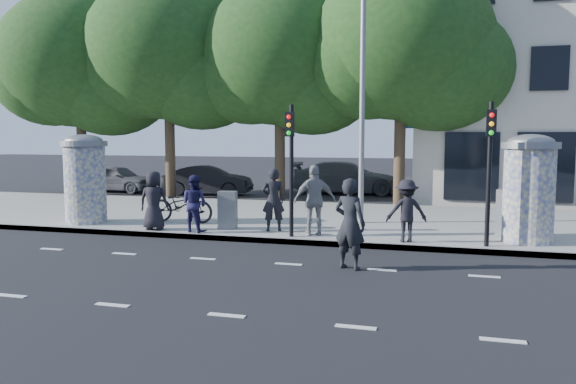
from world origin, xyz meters
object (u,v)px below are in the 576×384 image
(bicycle, at_px, (182,205))
(traffic_pole_near, at_px, (291,157))
(car_left, at_px, (117,178))
(ad_column_right, at_px, (529,186))
(cabinet_left, at_px, (228,210))
(ped_b, at_px, (273,200))
(car_mid, at_px, (208,180))
(ad_column_left, at_px, (85,177))
(ped_c, at_px, (194,203))
(traffic_pole_far, at_px, (490,159))
(ped_d, at_px, (407,211))
(cabinet_right, at_px, (509,213))
(ped_a, at_px, (154,200))
(ped_e, at_px, (315,200))
(street_lamp, at_px, (362,66))
(car_right, at_px, (347,178))
(man_road, at_px, (350,224))

(bicycle, bearing_deg, traffic_pole_near, -109.80)
(car_left, bearing_deg, ad_column_right, -117.53)
(bicycle, height_order, cabinet_left, bicycle)
(ped_b, distance_m, car_left, 14.74)
(ped_b, distance_m, car_mid, 11.46)
(ad_column_left, bearing_deg, ped_c, -9.55)
(traffic_pole_far, distance_m, ped_d, 2.29)
(ped_b, relative_size, cabinet_right, 1.40)
(cabinet_right, bearing_deg, traffic_pole_far, -97.22)
(bicycle, relative_size, cabinet_right, 1.64)
(ad_column_right, xyz_separation_m, ped_d, (-2.88, -0.80, -0.62))
(ped_a, height_order, ped_e, ped_e)
(ad_column_right, bearing_deg, traffic_pole_near, -171.11)
(street_lamp, xyz_separation_m, ped_c, (-4.14, -2.78, -3.87))
(car_left, bearing_deg, car_right, -77.69)
(ad_column_right, bearing_deg, ped_e, -174.66)
(ped_e, bearing_deg, ad_column_left, -21.98)
(ad_column_left, height_order, car_mid, ad_column_left)
(ad_column_right, relative_size, ped_b, 1.53)
(car_right, bearing_deg, traffic_pole_near, 177.59)
(ped_d, height_order, cabinet_left, ped_d)
(traffic_pole_far, distance_m, bicycle, 8.89)
(traffic_pole_near, xyz_separation_m, bicycle, (-3.82, 1.49, -1.55))
(ad_column_right, xyz_separation_m, ped_c, (-8.54, -0.85, -0.61))
(street_lamp, distance_m, man_road, 6.57)
(traffic_pole_far, height_order, bicycle, traffic_pole_far)
(traffic_pole_near, distance_m, cabinet_left, 2.71)
(cabinet_right, height_order, car_left, cabinet_right)
(ad_column_right, bearing_deg, car_left, 151.39)
(ped_e, height_order, car_right, ped_e)
(ad_column_left, xyz_separation_m, cabinet_left, (4.53, 0.10, -0.86))
(traffic_pole_far, height_order, ped_d, traffic_pole_far)
(ad_column_right, height_order, ped_d, ad_column_right)
(traffic_pole_far, distance_m, cabinet_right, 2.19)
(traffic_pole_near, relative_size, traffic_pole_far, 1.00)
(ad_column_right, height_order, traffic_pole_far, traffic_pole_far)
(ped_b, relative_size, bicycle, 0.85)
(car_left, bearing_deg, ped_e, -128.23)
(ped_a, xyz_separation_m, cabinet_right, (9.39, 1.45, -0.20))
(ped_e, xyz_separation_m, car_left, (-12.31, 10.08, -0.41))
(ped_e, bearing_deg, traffic_pole_near, 18.03)
(ad_column_right, height_order, cabinet_left, ad_column_right)
(car_mid, relative_size, car_right, 0.78)
(traffic_pole_far, height_order, car_mid, traffic_pole_far)
(ped_d, height_order, car_right, ped_d)
(cabinet_right, xyz_separation_m, car_left, (-17.20, 8.98, -0.10))
(ped_d, bearing_deg, ad_column_right, -177.69)
(street_lamp, height_order, car_right, street_lamp)
(ad_column_left, bearing_deg, bicycle, 15.67)
(traffic_pole_near, distance_m, ped_a, 4.15)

